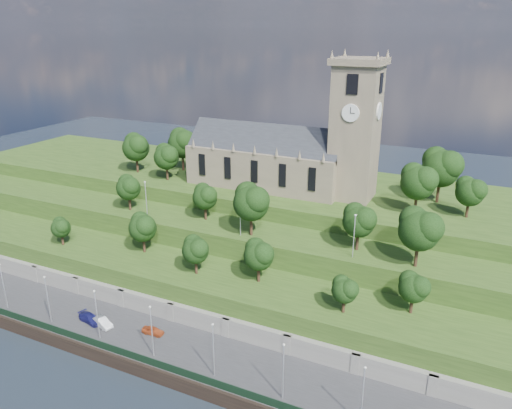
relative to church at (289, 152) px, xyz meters
The scene contains 17 objects.
ground 51.21m from the church, 90.98° to the right, with size 320.00×320.00×0.00m, color black.
promenade 45.42m from the church, 91.13° to the right, with size 160.00×12.00×2.00m, color #2D2D30.
quay_wall 50.78m from the church, 90.98° to the right, with size 160.00×0.50×2.20m, color black.
fence 49.57m from the church, 91.00° to the right, with size 160.00×0.10×1.20m, color black.
retaining_wall 39.48m from the church, 91.33° to the right, with size 160.00×2.10×5.00m.
embankment_lower 33.57m from the church, 91.61° to the right, with size 160.00×12.00×8.00m, color #294416.
embankment_upper 23.71m from the church, 92.66° to the right, with size 160.00×10.00×12.00m, color #294416.
hilltop 15.57m from the church, 101.11° to the left, with size 160.00×32.00×15.00m, color #294416.
church is the anchor object (origin of this frame).
trees_lower 29.29m from the church, 90.50° to the right, with size 66.85×8.33×7.42m.
trees_upper 20.09m from the church, 68.38° to the right, with size 61.33×8.48×9.38m.
trees_hilltop 1.49m from the church, 53.23° to the right, with size 75.75×16.18×10.48m.
lamp_posts_promenade 46.35m from the church, 93.67° to the right, with size 60.36×0.36×8.22m.
lamp_posts_upper 20.97m from the church, 92.26° to the right, with size 40.36×0.36×7.27m.
car_left 44.36m from the church, 98.88° to the right, with size 1.42×3.52×1.20m, color #AA421C.
car_middle 47.68m from the church, 109.71° to the right, with size 1.44×4.13×1.36m, color silver.
car_right 48.46m from the church, 112.80° to the right, with size 1.85×4.56×1.32m, color navy.
Camera 1 is at (37.07, -45.19, 46.71)m, focal length 35.00 mm.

